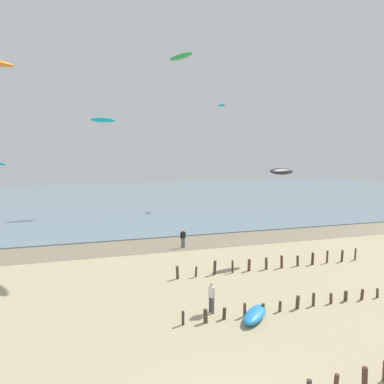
# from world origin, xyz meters

# --- Properties ---
(wet_sand_strip) EXTENTS (120.00, 5.55, 0.01)m
(wet_sand_strip) POSITION_xyz_m (0.00, 23.99, 0.00)
(wet_sand_strip) COLOR #84755B
(wet_sand_strip) RESTS_ON ground
(sea) EXTENTS (160.00, 70.00, 0.10)m
(sea) POSITION_xyz_m (0.00, 61.77, 0.05)
(sea) COLOR slate
(sea) RESTS_ON ground
(groyne_mid) EXTENTS (19.00, 0.38, 0.78)m
(groyne_mid) POSITION_xyz_m (9.42, 7.65, 0.33)
(groyne_mid) COLOR #40332A
(groyne_mid) RESTS_ON ground
(groyne_far) EXTENTS (15.27, 0.34, 1.03)m
(groyne_far) POSITION_xyz_m (9.19, 14.42, 0.46)
(groyne_far) COLOR #45372B
(groyne_far) RESTS_ON ground
(person_nearest_camera) EXTENTS (0.32, 0.54, 1.71)m
(person_nearest_camera) POSITION_xyz_m (2.18, 8.62, 0.92)
(person_nearest_camera) COLOR #4C4C56
(person_nearest_camera) RESTS_ON ground
(person_left_flank) EXTENTS (0.56, 0.30, 1.71)m
(person_left_flank) POSITION_xyz_m (4.53, 22.45, 0.92)
(person_left_flank) COLOR #4C4C56
(person_left_flank) RESTS_ON ground
(grounded_kite) EXTENTS (2.47, 2.48, 0.51)m
(grounded_kite) POSITION_xyz_m (4.09, 7.18, 0.26)
(grounded_kite) COLOR #2384D1
(grounded_kite) RESTS_ON ground
(kite_aloft_0) EXTENTS (0.87, 2.25, 0.35)m
(kite_aloft_0) POSITION_xyz_m (18.26, 47.18, 16.49)
(kite_aloft_0) COLOR #19B2B7
(kite_aloft_2) EXTENTS (2.81, 1.69, 0.76)m
(kite_aloft_2) POSITION_xyz_m (11.58, 17.27, 7.21)
(kite_aloft_2) COLOR black
(kite_aloft_3) EXTENTS (2.12, 2.97, 0.73)m
(kite_aloft_3) POSITION_xyz_m (4.00, 21.05, 16.76)
(kite_aloft_3) COLOR green
(kite_aloft_9) EXTENTS (3.64, 1.62, 0.89)m
(kite_aloft_9) POSITION_xyz_m (-0.84, 44.76, 13.40)
(kite_aloft_9) COLOR #19B2B7
(kite_aloft_10) EXTENTS (1.92, 2.12, 0.52)m
(kite_aloft_10) POSITION_xyz_m (-14.84, 48.00, 7.16)
(kite_aloft_10) COLOR #19B2B7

